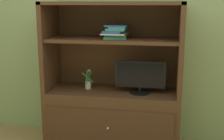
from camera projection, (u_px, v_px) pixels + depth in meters
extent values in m
cube|color=#8C9E6B|center=(118.00, 24.00, 3.61)|extent=(6.00, 0.10, 2.80)
cube|color=#4C2D1C|center=(113.00, 118.00, 3.50)|extent=(1.52, 0.56, 0.67)
cube|color=#462A19|center=(108.00, 128.00, 3.22)|extent=(1.40, 0.02, 0.40)
sphere|color=silver|center=(108.00, 128.00, 3.21)|extent=(0.02, 0.02, 0.02)
cube|color=#4C2D1C|center=(50.00, 46.00, 3.45)|extent=(0.05, 0.56, 0.99)
cube|color=#4C2D1C|center=(180.00, 49.00, 3.19)|extent=(0.05, 0.56, 0.99)
cube|color=#4C2D1C|center=(117.00, 44.00, 3.58)|extent=(1.52, 0.02, 0.99)
cube|color=#4C2D1C|center=(113.00, 3.00, 3.22)|extent=(1.52, 0.56, 0.04)
cube|color=#4C2D1C|center=(113.00, 40.00, 3.30)|extent=(1.42, 0.50, 0.04)
cylinder|color=black|center=(140.00, 92.00, 3.33)|extent=(0.23, 0.23, 0.01)
cylinder|color=black|center=(140.00, 90.00, 3.32)|extent=(0.03, 0.03, 0.05)
cube|color=black|center=(140.00, 74.00, 3.28)|extent=(0.56, 0.02, 0.29)
cube|color=black|center=(140.00, 75.00, 3.27)|extent=(0.52, 0.00, 0.27)
cylinder|color=beige|center=(88.00, 85.00, 3.48)|extent=(0.07, 0.07, 0.09)
cylinder|color=#3D6B33|center=(88.00, 75.00, 3.46)|extent=(0.01, 0.01, 0.15)
cube|color=#2D7A38|center=(90.00, 77.00, 3.47)|extent=(0.04, 0.11, 0.12)
cube|color=#2D7A38|center=(89.00, 77.00, 3.48)|extent=(0.09, 0.01, 0.14)
cube|color=#2D7A38|center=(87.00, 77.00, 3.47)|extent=(0.02, 0.10, 0.14)
cube|color=#2D7A38|center=(88.00, 78.00, 3.45)|extent=(0.14, 0.01, 0.11)
sphere|color=#C6729E|center=(89.00, 70.00, 3.46)|extent=(0.03, 0.03, 0.03)
sphere|color=#C6729E|center=(88.00, 71.00, 3.46)|extent=(0.02, 0.02, 0.02)
cube|color=teal|center=(116.00, 37.00, 3.29)|extent=(0.27, 0.30, 0.03)
cube|color=#338C4C|center=(117.00, 35.00, 3.29)|extent=(0.22, 0.27, 0.02)
cube|color=silver|center=(115.00, 33.00, 3.28)|extent=(0.27, 0.34, 0.01)
cube|color=#2D519E|center=(115.00, 31.00, 3.27)|extent=(0.24, 0.35, 0.03)
cube|color=teal|center=(117.00, 29.00, 3.28)|extent=(0.21, 0.30, 0.02)
cube|color=teal|center=(117.00, 27.00, 3.27)|extent=(0.21, 0.28, 0.02)
cube|color=#2D519E|center=(117.00, 25.00, 3.27)|extent=(0.24, 0.25, 0.02)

